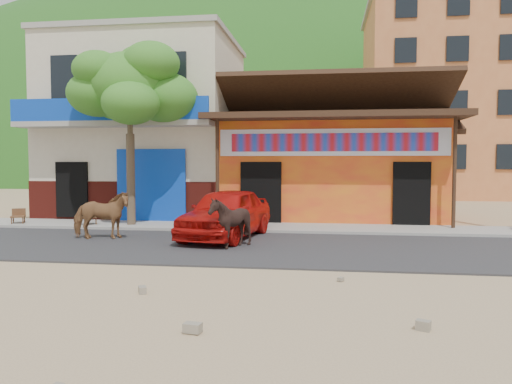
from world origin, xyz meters
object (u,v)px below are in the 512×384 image
at_px(cow_dark, 230,222).
at_px(red_car, 226,213).
at_px(cafe_chair_left, 88,210).
at_px(scooter, 221,211).
at_px(cow_tan, 101,215).
at_px(tree, 130,134).
at_px(cafe_chair_right, 18,210).

relative_size(cow_dark, red_car, 0.31).
xyz_separation_m(red_car, cafe_chair_left, (-5.00, 1.66, -0.14)).
bearing_deg(scooter, red_car, -156.79).
height_order(cow_tan, red_car, red_car).
xyz_separation_m(tree, red_car, (3.60, -1.93, -2.37)).
relative_size(tree, cafe_chair_right, 6.50).
relative_size(cow_tan, cafe_chair_left, 1.63).
xyz_separation_m(cafe_chair_left, cafe_chair_right, (-2.52, 0.02, -0.03)).
distance_m(cow_tan, cafe_chair_left, 2.89).
relative_size(tree, red_car, 1.44).
bearing_deg(cafe_chair_left, cafe_chair_right, -159.26).
distance_m(cow_tan, scooter, 3.81).
height_order(scooter, cafe_chair_right, scooter).
height_order(cow_dark, cafe_chair_right, cow_dark).
distance_m(scooter, cafe_chair_left, 4.50).
bearing_deg(cow_tan, red_car, -90.83).
xyz_separation_m(tree, cow_dark, (4.05, -3.61, -2.43)).
bearing_deg(red_car, cafe_chair_right, 177.58).
distance_m(tree, cafe_chair_left, 2.89).
relative_size(scooter, cafe_chair_right, 2.05).
relative_size(cow_tan, scooter, 0.84).
bearing_deg(tree, scooter, -3.79).
xyz_separation_m(scooter, cafe_chair_right, (-7.02, -0.05, -0.04)).
xyz_separation_m(cow_dark, cafe_chair_left, (-5.45, 3.34, -0.08)).
xyz_separation_m(tree, cow_tan, (0.20, -2.67, -2.41)).
bearing_deg(scooter, cafe_chair_left, 97.88).
distance_m(cow_dark, cafe_chair_left, 6.39).
bearing_deg(cafe_chair_right, red_car, -37.20).
bearing_deg(scooter, tree, 93.23).
distance_m(cow_dark, scooter, 3.54).
distance_m(tree, cafe_chair_right, 4.68).
height_order(tree, cow_tan, tree).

